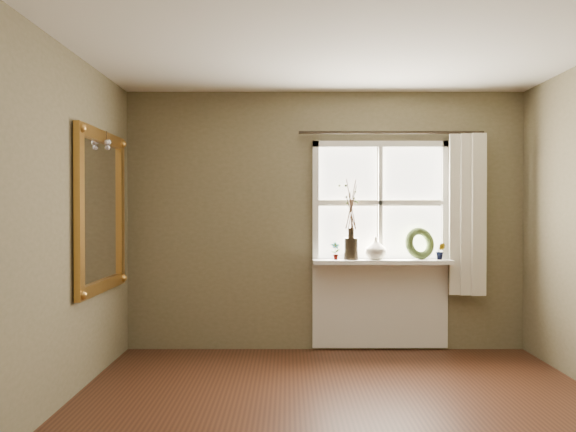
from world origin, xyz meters
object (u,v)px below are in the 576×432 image
(dark_jug, at_px, (351,249))
(gilt_mirror, at_px, (102,211))
(cream_vase, at_px, (376,248))
(wreath, at_px, (420,247))

(dark_jug, bearing_deg, gilt_mirror, -160.96)
(cream_vase, bearing_deg, gilt_mirror, -162.74)
(wreath, bearing_deg, dark_jug, 162.32)
(dark_jug, xyz_separation_m, gilt_mirror, (-2.21, -0.76, 0.38))
(cream_vase, distance_m, gilt_mirror, 2.60)
(dark_jug, relative_size, cream_vase, 0.98)
(dark_jug, distance_m, wreath, 0.69)
(cream_vase, height_order, gilt_mirror, gilt_mirror)
(cream_vase, relative_size, wreath, 0.68)
(cream_vase, height_order, wreath, wreath)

